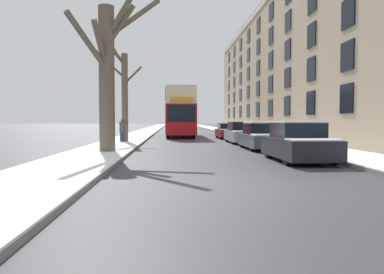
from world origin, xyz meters
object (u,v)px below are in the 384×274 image
Objects in this scene: parked_car_1 at (261,137)px; bare_tree_left_1 at (123,91)px; pedestrian_left_sidewalk at (122,130)px; bare_tree_left_0 at (108,70)px; parked_car_0 at (298,143)px; parked_car_3 at (228,131)px; parked_car_2 at (242,133)px; double_decker_bus at (180,110)px.

bare_tree_left_1 is at bearing 147.05° from parked_car_1.
pedestrian_left_sidewalk is (-8.11, 5.07, 0.24)m from parked_car_1.
parked_car_0 is (7.69, -3.20, -3.16)m from bare_tree_left_0.
bare_tree_left_0 is at bearing -117.81° from parked_car_3.
parked_car_2 is at bearing 2.32° from bare_tree_left_1.
parked_car_0 is at bearing -79.69° from double_decker_bus.
parked_car_0 is at bearing 146.94° from pedestrian_left_sidewalk.
bare_tree_left_1 is 1.90× the size of parked_car_3.
parked_car_2 is at bearing 90.00° from parked_car_0.
parked_car_2 is (7.69, 8.31, -3.17)m from bare_tree_left_0.
parked_car_1 reaches higher than parked_car_3.
bare_tree_left_1 reaches higher than parked_car_1.
bare_tree_left_0 reaches higher than bare_tree_left_1.
parked_car_3 is (7.69, 14.57, -3.23)m from bare_tree_left_0.
double_decker_bus is 2.65× the size of parked_car_1.
double_decker_bus is (4.03, 11.04, -1.02)m from bare_tree_left_1.
parked_car_2 is at bearing 47.22° from bare_tree_left_0.
parked_car_1 is 2.62× the size of pedestrian_left_sidewalk.
parked_car_0 reaches higher than parked_car_2.
double_decker_bus reaches higher than parked_car_0.
bare_tree_left_1 is 10.82m from parked_car_3.
pedestrian_left_sidewalk is (-0.42, 7.82, -2.94)m from bare_tree_left_0.
parked_car_0 reaches higher than parked_car_1.
parked_car_1 is at bearing 90.00° from parked_car_0.
double_decker_bus is at bearing -89.33° from pedestrian_left_sidewalk.
pedestrian_left_sidewalk reaches higher than parked_car_1.
parked_car_2 is (-0.00, 5.56, 0.01)m from parked_car_1.
parked_car_3 is at bearing 39.25° from bare_tree_left_1.
parked_car_0 is 13.68m from pedestrian_left_sidewalk.
bare_tree_left_1 is (-0.38, 7.98, -0.33)m from bare_tree_left_0.
bare_tree_left_0 reaches higher than parked_car_1.
parked_car_2 reaches higher than parked_car_3.
bare_tree_left_1 is 14.08m from parked_car_0.
parked_car_1 is (7.69, 2.75, -3.18)m from bare_tree_left_0.
double_decker_bus reaches higher than pedestrian_left_sidewalk.
parked_car_1 is at bearing -76.04° from double_decker_bus.
double_decker_bus reaches higher than parked_car_3.
parked_car_3 is at bearing 90.00° from parked_car_0.
parked_car_3 is 10.56m from pedestrian_left_sidewalk.
bare_tree_left_1 is 1.68× the size of parked_car_2.
bare_tree_left_0 is 8.91m from parked_car_0.
parked_car_3 is 2.38× the size of pedestrian_left_sidewalk.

